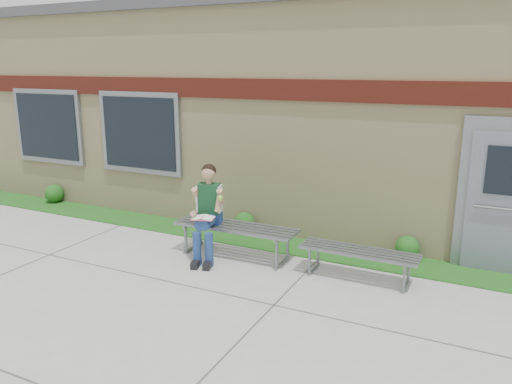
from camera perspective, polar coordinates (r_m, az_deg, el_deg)
The scene contains 9 objects.
ground at distance 6.62m, azimuth -7.90°, elevation -12.75°, with size 80.00×80.00×0.00m, color #9E9E99.
grass_strip at distance 8.71m, azimuth 1.66°, elevation -5.77°, with size 16.00×0.80×0.02m, color #164B14.
school_building at distance 11.39m, azimuth 8.88°, elevation 9.62°, with size 16.20×6.22×4.20m.
bench_left at distance 8.00m, azimuth -2.34°, elevation -4.65°, with size 2.02×0.59×0.52m.
bench_right at distance 7.34m, azimuth 11.67°, elevation -7.26°, with size 1.69×0.49×0.44m.
girl at distance 7.88m, azimuth -5.57°, elevation -2.05°, with size 0.62×0.92×1.50m.
shrub_west at distance 12.01m, azimuth -22.06°, elevation -0.13°, with size 0.41×0.41×0.41m, color #164B14.
shrub_mid at distance 9.12m, azimuth -1.35°, elevation -3.51°, with size 0.38×0.38×0.38m, color #164B14.
shrub_east at distance 8.27m, azimuth 16.90°, elevation -6.07°, with size 0.37×0.37×0.37m, color #164B14.
Camera 1 is at (3.36, -4.86, 3.00)m, focal length 35.00 mm.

